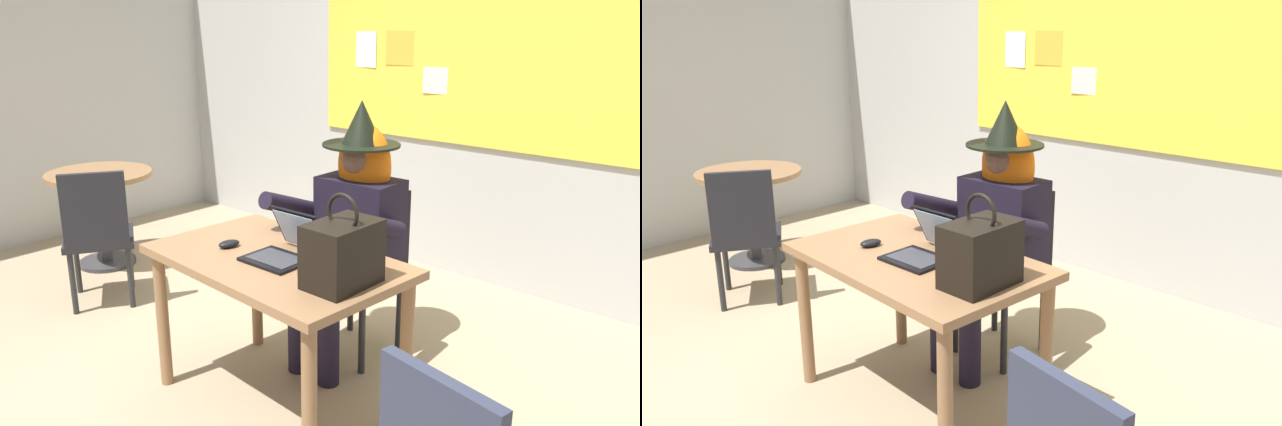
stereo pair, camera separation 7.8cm
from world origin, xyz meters
The scene contains 10 objects.
ground_plane centered at (0.00, 0.00, 0.00)m, with size 24.00×24.00×0.00m, color tan.
wall_back_bulletin centered at (0.00, 2.03, 1.38)m, with size 5.95×2.21×2.73m.
desk_main centered at (0.23, 0.01, 0.63)m, with size 1.20×0.77×0.74m.
chair_at_desk centered at (0.18, 0.72, 0.51)m, with size 0.43×0.43×0.91m.
person_costumed centered at (0.19, 0.60, 0.78)m, with size 0.61×0.67×1.37m.
laptop centered at (0.27, 0.03, 0.79)m, with size 0.28×0.32×0.21m.
computer_mouse centered at (-0.02, -0.05, 0.76)m, with size 0.06×0.10×0.03m, color black.
handbag centered at (0.65, -0.03, 0.87)m, with size 0.20×0.30×0.38m.
side_table_round centered at (-2.03, 0.40, 0.52)m, with size 0.75×0.75×0.71m.
chair_spare_by_window centered at (-1.38, 0.01, 0.50)m, with size 0.58×0.58×0.89m.
Camera 2 is at (2.19, -1.74, 1.73)m, focal length 35.15 mm.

